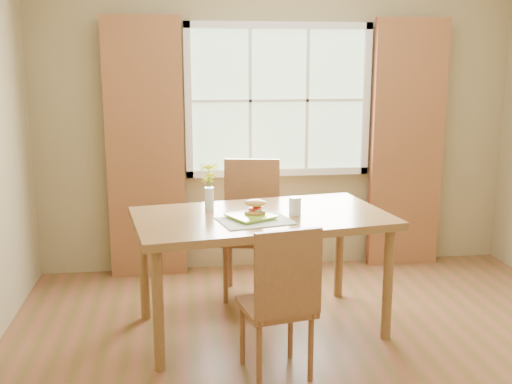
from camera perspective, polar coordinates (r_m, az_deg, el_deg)
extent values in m
cube|color=brown|center=(3.87, 6.76, -16.11)|extent=(4.20, 3.80, 0.02)
cube|color=#938258|center=(5.30, 2.08, 7.11)|extent=(4.20, 0.02, 2.70)
cube|color=#98BC8E|center=(5.26, 2.14, 8.71)|extent=(1.50, 0.02, 1.20)
cube|color=white|center=(5.23, 2.26, 15.59)|extent=(1.62, 0.04, 0.06)
cube|color=white|center=(5.31, 2.14, 1.89)|extent=(1.62, 0.04, 0.06)
cube|color=white|center=(5.16, -6.47, 8.57)|extent=(0.06, 0.04, 1.32)
cube|color=white|center=(5.42, 10.46, 8.62)|extent=(0.06, 0.04, 1.32)
cube|color=white|center=(5.24, 2.19, 8.69)|extent=(1.50, 0.03, 0.02)
cube|color=maroon|center=(5.14, -10.49, 3.94)|extent=(0.65, 0.08, 2.20)
cube|color=maroon|center=(5.51, 14.19, 4.33)|extent=(0.65, 0.08, 2.20)
cube|color=brown|center=(4.04, 0.52, -2.51)|extent=(1.81, 1.20, 0.05)
cylinder|color=brown|center=(3.66, -9.30, -11.08)|extent=(0.07, 0.07, 0.77)
cylinder|color=brown|center=(4.11, 12.44, -8.57)|extent=(0.07, 0.07, 0.77)
cylinder|color=brown|center=(4.38, -10.62, -7.14)|extent=(0.07, 0.07, 0.77)
cylinder|color=brown|center=(4.76, 7.92, -5.46)|extent=(0.07, 0.07, 0.77)
cube|color=brown|center=(3.58, 1.91, -10.89)|extent=(0.46, 0.46, 0.04)
cube|color=brown|center=(3.33, 3.01, -7.75)|extent=(0.39, 0.11, 0.50)
cylinder|color=brown|center=(3.49, 0.30, -15.49)|extent=(0.03, 0.03, 0.40)
cylinder|color=brown|center=(3.59, 5.23, -14.68)|extent=(0.03, 0.03, 0.40)
cylinder|color=brown|center=(3.76, -1.30, -13.36)|extent=(0.03, 0.03, 0.40)
cylinder|color=brown|center=(3.86, 3.30, -12.70)|extent=(0.03, 0.03, 0.40)
cube|color=brown|center=(4.72, -0.53, -4.35)|extent=(0.52, 0.52, 0.04)
cube|color=brown|center=(4.83, -0.38, -0.17)|extent=(0.44, 0.12, 0.57)
cylinder|color=brown|center=(4.64, -2.92, -7.89)|extent=(0.04, 0.04, 0.46)
cylinder|color=brown|center=(4.62, 1.58, -7.99)|extent=(0.04, 0.04, 0.46)
cylinder|color=brown|center=(4.98, -2.47, -6.47)|extent=(0.04, 0.04, 0.46)
cylinder|color=brown|center=(4.95, 1.71, -6.55)|extent=(0.04, 0.04, 0.46)
cube|color=beige|center=(3.86, -0.08, -2.77)|extent=(0.51, 0.43, 0.01)
cube|color=#83B62D|center=(3.91, -0.49, -2.42)|extent=(0.35, 0.35, 0.01)
ellipsoid|color=#F6A153|center=(3.92, -0.10, -1.97)|extent=(0.15, 0.11, 0.04)
ellipsoid|color=#4C8C2D|center=(3.91, 0.51, -1.84)|extent=(0.08, 0.05, 0.01)
cylinder|color=red|center=(3.92, -0.17, -1.55)|extent=(0.07, 0.07, 0.01)
cylinder|color=red|center=(3.92, 0.20, -1.43)|extent=(0.07, 0.07, 0.01)
ellipsoid|color=#F6A153|center=(3.91, -0.06, -1.05)|extent=(0.15, 0.11, 0.05)
cylinder|color=silver|center=(4.01, 3.73, -1.35)|extent=(0.08, 0.08, 0.12)
cylinder|color=silver|center=(4.01, 3.73, -1.49)|extent=(0.07, 0.07, 0.10)
cylinder|color=silver|center=(4.14, -4.47, -0.66)|extent=(0.06, 0.06, 0.16)
cylinder|color=silver|center=(4.15, -4.47, -1.19)|extent=(0.06, 0.06, 0.08)
cylinder|color=#3D7028|center=(4.13, -4.49, 0.31)|extent=(0.01, 0.01, 0.30)
cylinder|color=#3D7028|center=(4.13, -4.33, -0.07)|extent=(0.01, 0.01, 0.25)
cylinder|color=#3D7028|center=(4.14, -4.61, -0.27)|extent=(0.01, 0.01, 0.21)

